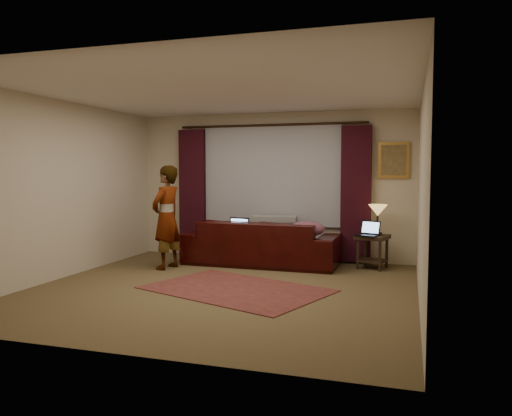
% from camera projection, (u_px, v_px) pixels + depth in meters
% --- Properties ---
extents(floor, '(5.00, 5.00, 0.01)m').
position_uv_depth(floor, '(222.00, 289.00, 6.66)').
color(floor, brown).
rests_on(floor, ground).
extents(ceiling, '(5.00, 5.00, 0.02)m').
position_uv_depth(ceiling, '(221.00, 92.00, 6.47)').
color(ceiling, silver).
rests_on(ceiling, ground).
extents(wall_back, '(5.00, 0.02, 2.60)m').
position_uv_depth(wall_back, '(272.00, 186.00, 8.95)').
color(wall_back, beige).
rests_on(wall_back, ground).
extents(wall_front, '(5.00, 0.02, 2.60)m').
position_uv_depth(wall_front, '(115.00, 203.00, 4.18)').
color(wall_front, beige).
rests_on(wall_front, ground).
extents(wall_left, '(0.02, 5.00, 2.60)m').
position_uv_depth(wall_left, '(62.00, 190.00, 7.30)').
color(wall_left, beige).
rests_on(wall_left, ground).
extents(wall_right, '(0.02, 5.00, 2.60)m').
position_uv_depth(wall_right, '(422.00, 194.00, 5.83)').
color(wall_right, beige).
rests_on(wall_right, ground).
extents(sheer_curtain, '(2.50, 0.05, 1.80)m').
position_uv_depth(sheer_curtain, '(271.00, 175.00, 8.88)').
color(sheer_curtain, '#9B9BA2').
rests_on(sheer_curtain, wall_back).
extents(drape_left, '(0.50, 0.14, 2.30)m').
position_uv_depth(drape_left, '(193.00, 192.00, 9.29)').
color(drape_left, black).
rests_on(drape_left, floor).
extents(drape_right, '(0.50, 0.14, 2.30)m').
position_uv_depth(drape_right, '(356.00, 194.00, 8.41)').
color(drape_right, black).
rests_on(drape_right, floor).
extents(curtain_rod, '(0.04, 0.04, 3.40)m').
position_uv_depth(curtain_rod, '(271.00, 125.00, 8.76)').
color(curtain_rod, black).
rests_on(curtain_rod, wall_back).
extents(picture_frame, '(0.50, 0.04, 0.60)m').
position_uv_depth(picture_frame, '(394.00, 160.00, 8.27)').
color(picture_frame, '#BA8C3C').
rests_on(picture_frame, wall_back).
extents(sofa, '(2.58, 1.14, 1.04)m').
position_uv_depth(sofa, '(261.00, 234.00, 8.37)').
color(sofa, black).
rests_on(sofa, floor).
extents(throw_blanket, '(0.80, 0.40, 0.09)m').
position_uv_depth(throw_blanket, '(274.00, 202.00, 8.54)').
color(throw_blanket, gray).
rests_on(throw_blanket, sofa).
extents(clothing_pile, '(0.67, 0.57, 0.24)m').
position_uv_depth(clothing_pile, '(307.00, 230.00, 7.94)').
color(clothing_pile, brown).
rests_on(clothing_pile, sofa).
extents(laptop_sofa, '(0.45, 0.47, 0.27)m').
position_uv_depth(laptop_sofa, '(235.00, 227.00, 8.25)').
color(laptop_sofa, black).
rests_on(laptop_sofa, sofa).
extents(area_rug, '(2.69, 2.23, 0.01)m').
position_uv_depth(area_rug, '(236.00, 289.00, 6.61)').
color(area_rug, brown).
rests_on(area_rug, floor).
extents(end_table, '(0.57, 0.57, 0.54)m').
position_uv_depth(end_table, '(372.00, 252.00, 8.04)').
color(end_table, black).
rests_on(end_table, floor).
extents(tiffany_lamp, '(0.38, 0.38, 0.49)m').
position_uv_depth(tiffany_lamp, '(378.00, 220.00, 8.06)').
color(tiffany_lamp, '#A18242').
rests_on(tiffany_lamp, end_table).
extents(laptop_table, '(0.43, 0.45, 0.24)m').
position_uv_depth(laptop_table, '(367.00, 229.00, 7.91)').
color(laptop_table, black).
rests_on(laptop_table, end_table).
extents(person, '(0.57, 0.57, 1.66)m').
position_uv_depth(person, '(167.00, 217.00, 7.98)').
color(person, gray).
rests_on(person, floor).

